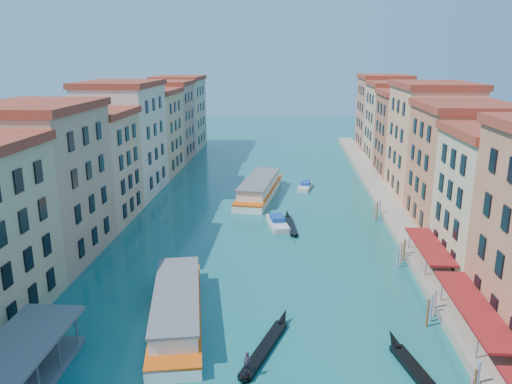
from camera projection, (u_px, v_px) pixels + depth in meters
left_bank_palazzos at (112, 149)px, 87.00m from camera, size 12.80×128.40×21.00m
right_bank_palazzos at (439, 152)px, 83.63m from camera, size 12.80×128.40×21.00m
quay at (387, 204)px, 86.60m from camera, size 4.00×140.00×1.00m
restaurant_awnings at (476, 310)px, 45.52m from camera, size 3.20×44.55×3.12m
vaporetto_stop at (10, 383)px, 37.84m from camera, size 5.40×16.40×3.65m
mooring_poles_right at (424, 296)px, 51.75m from camera, size 1.44×54.24×3.20m
vaporetto_near at (177, 306)px, 49.49m from camera, size 8.44×21.09×3.06m
vaporetto_far at (259, 188)px, 93.19m from camera, size 8.04×23.40×3.41m
gondola_fore at (265, 347)px, 44.34m from camera, size 4.68×11.98×2.46m
gondola_right at (426, 381)px, 39.53m from camera, size 4.35×12.99×2.63m
gondola_far at (291, 225)px, 76.63m from camera, size 2.22×11.36×1.61m
motorboat_mid at (278, 222)px, 76.87m from camera, size 3.92×7.79×1.54m
motorboat_far at (305, 186)px, 98.58m from camera, size 3.17×6.66×1.32m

